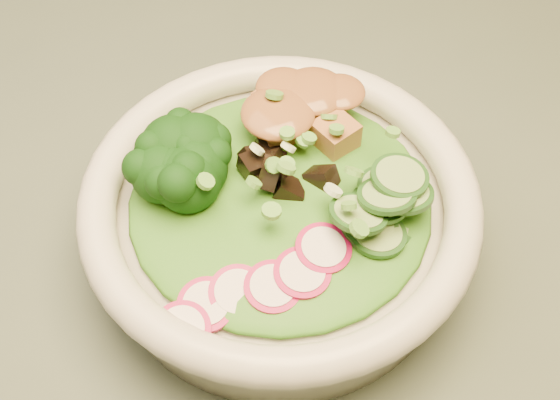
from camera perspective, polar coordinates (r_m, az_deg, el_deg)
salad_bowl at (r=0.52m, az=0.00°, el=-1.30°), size 0.26×0.26×0.07m
lettuce_bed at (r=0.50m, az=0.00°, el=0.07°), size 0.20×0.20×0.02m
broccoli_florets at (r=0.50m, az=-6.93°, el=1.74°), size 0.09×0.08×0.04m
radish_slices at (r=0.46m, az=-0.81°, el=-5.94°), size 0.11×0.06×0.02m
cucumber_slices at (r=0.49m, az=7.26°, el=-0.08°), size 0.08×0.08×0.03m
mushroom_heap at (r=0.50m, az=0.20°, el=2.06°), size 0.08×0.08×0.04m
tofu_cubes at (r=0.53m, az=1.13°, el=5.96°), size 0.10×0.08×0.03m
peanut_sauce at (r=0.52m, az=1.15°, el=6.90°), size 0.07×0.05×0.02m
scallion_garnish at (r=0.48m, az=0.00°, el=1.72°), size 0.19×0.19×0.02m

